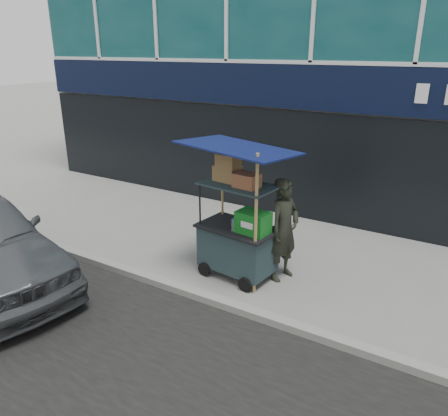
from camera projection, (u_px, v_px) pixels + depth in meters
The scene contains 4 objects.
ground at pixel (209, 293), 6.96m from camera, with size 80.00×80.00×0.00m, color slate.
curb at pixel (202, 296), 6.78m from camera, with size 80.00×0.18×0.12m, color gray.
vendor_cart at pixel (238, 232), 7.25m from camera, with size 1.84×1.40×2.33m.
vendor_man at pixel (284, 230), 7.17m from camera, with size 0.64×0.42×1.75m, color black.
Camera 1 is at (3.35, -5.05, 3.69)m, focal length 35.00 mm.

